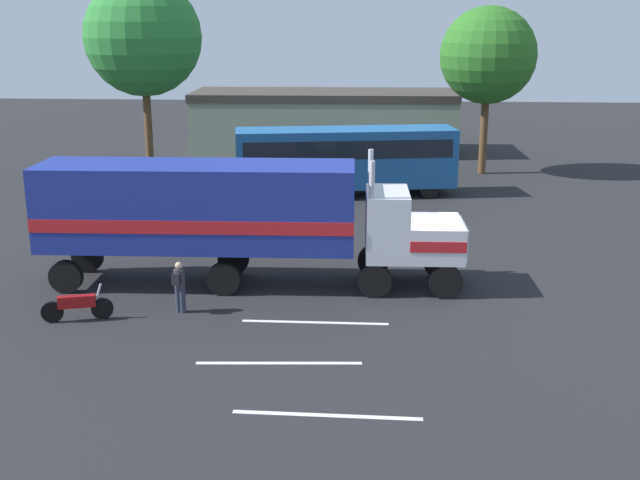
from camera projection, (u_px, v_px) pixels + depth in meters
ground_plane at (421, 286)px, 26.76m from camera, size 120.00×120.00×0.00m
lane_stripe_near at (315, 322)px, 23.61m from camera, size 4.40×0.17×0.01m
lane_stripe_mid at (279, 363)px, 20.84m from camera, size 4.40×0.43×0.01m
lane_stripe_far at (327, 415)px, 18.13m from camera, size 4.40×0.25×0.01m
semi_truck at (230, 212)px, 26.33m from camera, size 14.23×3.22×4.50m
person_bystander at (179, 285)px, 24.19m from camera, size 0.36×0.47×1.63m
parked_bus at (346, 155)px, 39.73m from camera, size 11.27×4.35×3.40m
parked_car at (162, 198)px, 36.08m from camera, size 4.40×1.81×1.57m
motorcycle at (77, 305)px, 23.65m from camera, size 2.06×0.66×1.12m
tree_left at (488, 56)px, 43.99m from camera, size 5.41×5.41×9.42m
tree_center at (143, 37)px, 43.43m from camera, size 6.48×6.48×10.95m
building_backdrop at (324, 119)px, 52.55m from camera, size 17.43×6.48×4.03m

